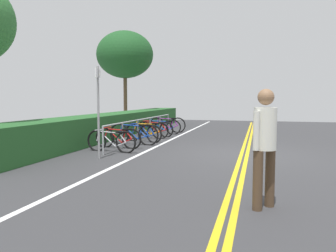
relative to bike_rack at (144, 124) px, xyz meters
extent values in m
cube|color=#353538|center=(-2.38, -3.83, -0.65)|extent=(29.38, 11.12, 0.05)
cube|color=gold|center=(-2.38, -3.91, -0.62)|extent=(26.45, 0.10, 0.00)
cube|color=gold|center=(-2.38, -3.75, -0.62)|extent=(26.45, 0.10, 0.00)
cube|color=white|center=(-2.38, -0.96, -0.62)|extent=(26.45, 0.12, 0.00)
cylinder|color=#9EA0A5|center=(-3.54, 0.00, -0.21)|extent=(0.05, 0.05, 0.81)
cylinder|color=#9EA0A5|center=(-2.12, 0.00, -0.21)|extent=(0.05, 0.05, 0.81)
cylinder|color=#9EA0A5|center=(-0.71, 0.00, -0.21)|extent=(0.05, 0.05, 0.81)
cylinder|color=#9EA0A5|center=(0.71, 0.00, -0.21)|extent=(0.05, 0.05, 0.81)
cylinder|color=#9EA0A5|center=(2.12, 0.00, -0.21)|extent=(0.05, 0.05, 0.81)
cylinder|color=#9EA0A5|center=(3.54, 0.00, -0.21)|extent=(0.05, 0.05, 0.81)
cylinder|color=#9EA0A5|center=(0.00, 0.00, 0.19)|extent=(7.07, 0.04, 0.04)
torus|color=black|center=(-2.89, 0.51, -0.31)|extent=(0.14, 0.67, 0.67)
torus|color=black|center=(-3.02, -0.48, -0.31)|extent=(0.14, 0.67, 0.67)
cylinder|color=silver|center=(-2.94, 0.14, -0.23)|extent=(0.11, 0.57, 0.46)
cylinder|color=silver|center=(-2.95, 0.08, -0.03)|extent=(0.12, 0.68, 0.07)
cylinder|color=silver|center=(-2.99, -0.20, -0.25)|extent=(0.06, 0.17, 0.41)
cylinder|color=silver|center=(-3.00, -0.30, -0.38)|extent=(0.08, 0.37, 0.17)
cylinder|color=silver|center=(-3.01, -0.37, -0.18)|extent=(0.07, 0.25, 0.29)
cylinder|color=silver|center=(-2.90, 0.47, -0.17)|extent=(0.05, 0.14, 0.30)
cube|color=black|center=(-2.99, -0.26, -0.02)|extent=(0.11, 0.21, 0.05)
cylinder|color=silver|center=(-2.91, 0.42, 0.03)|extent=(0.46, 0.09, 0.03)
torus|color=black|center=(-2.12, 0.62, -0.31)|extent=(0.11, 0.68, 0.68)
torus|color=black|center=(-2.20, -0.34, -0.31)|extent=(0.11, 0.68, 0.68)
cylinder|color=red|center=(-2.15, 0.26, -0.23)|extent=(0.08, 0.55, 0.46)
cylinder|color=red|center=(-2.16, 0.20, -0.03)|extent=(0.09, 0.66, 0.07)
cylinder|color=red|center=(-2.18, -0.07, -0.25)|extent=(0.05, 0.16, 0.41)
cylinder|color=red|center=(-2.19, -0.17, -0.38)|extent=(0.06, 0.35, 0.17)
cylinder|color=red|center=(-2.19, -0.24, -0.18)|extent=(0.06, 0.24, 0.29)
cylinder|color=red|center=(-2.13, 0.57, -0.16)|extent=(0.05, 0.13, 0.31)
cube|color=black|center=(-2.18, -0.13, -0.02)|extent=(0.10, 0.21, 0.05)
cylinder|color=red|center=(-2.13, 0.52, 0.03)|extent=(0.46, 0.07, 0.03)
torus|color=black|center=(-1.22, 0.49, -0.27)|extent=(0.12, 0.75, 0.75)
torus|color=black|center=(-1.31, -0.60, -0.27)|extent=(0.12, 0.75, 0.75)
cylinder|color=#1947B7|center=(-1.25, 0.08, -0.19)|extent=(0.09, 0.63, 0.51)
cylinder|color=#1947B7|center=(-1.26, 0.01, 0.04)|extent=(0.10, 0.75, 0.07)
cylinder|color=#1947B7|center=(-1.28, -0.29, -0.20)|extent=(0.05, 0.18, 0.46)
cylinder|color=#1947B7|center=(-1.29, -0.41, -0.35)|extent=(0.07, 0.40, 0.19)
cylinder|color=#1947B7|center=(-1.30, -0.48, -0.13)|extent=(0.06, 0.27, 0.32)
cylinder|color=#1947B7|center=(-1.22, 0.44, -0.11)|extent=(0.05, 0.15, 0.34)
cube|color=black|center=(-1.29, -0.36, 0.05)|extent=(0.10, 0.21, 0.05)
cylinder|color=#1947B7|center=(-1.23, 0.38, 0.11)|extent=(0.46, 0.06, 0.03)
torus|color=black|center=(-0.33, 0.34, -0.31)|extent=(0.25, 0.66, 0.67)
torus|color=black|center=(-0.60, -0.58, -0.31)|extent=(0.25, 0.66, 0.67)
cylinder|color=#1947B7|center=(-0.43, -0.01, -0.24)|extent=(0.19, 0.54, 0.46)
cylinder|color=#1947B7|center=(-0.45, -0.07, -0.04)|extent=(0.22, 0.64, 0.07)
cylinder|color=#1947B7|center=(-0.53, -0.32, -0.25)|extent=(0.08, 0.16, 0.41)
cylinder|color=#1947B7|center=(-0.56, -0.42, -0.38)|extent=(0.13, 0.34, 0.17)
cylinder|color=#1947B7|center=(-0.57, -0.48, -0.18)|extent=(0.10, 0.24, 0.28)
cylinder|color=#1947B7|center=(-0.34, 0.29, -0.17)|extent=(0.07, 0.13, 0.30)
cube|color=black|center=(-0.54, -0.38, -0.02)|extent=(0.13, 0.21, 0.05)
cylinder|color=#1947B7|center=(-0.36, 0.24, 0.03)|extent=(0.45, 0.16, 0.03)
torus|color=black|center=(0.25, 0.51, -0.31)|extent=(0.28, 0.65, 0.67)
torus|color=black|center=(0.60, -0.47, -0.31)|extent=(0.28, 0.65, 0.67)
cylinder|color=orange|center=(0.38, 0.15, -0.23)|extent=(0.23, 0.57, 0.46)
cylinder|color=orange|center=(0.41, 0.08, -0.03)|extent=(0.27, 0.68, 0.07)
cylinder|color=orange|center=(0.50, -0.19, -0.25)|extent=(0.09, 0.17, 0.41)
cylinder|color=orange|center=(0.54, -0.29, -0.38)|extent=(0.16, 0.37, 0.17)
cylinder|color=orange|center=(0.56, -0.36, -0.18)|extent=(0.12, 0.25, 0.29)
cylinder|color=orange|center=(0.27, 0.47, -0.16)|extent=(0.08, 0.14, 0.31)
cube|color=black|center=(0.52, -0.25, -0.02)|extent=(0.14, 0.22, 0.05)
cylinder|color=orange|center=(0.29, 0.42, 0.03)|extent=(0.44, 0.18, 0.03)
torus|color=black|center=(1.48, 0.52, -0.32)|extent=(0.21, 0.65, 0.66)
torus|color=black|center=(1.23, -0.53, -0.32)|extent=(0.21, 0.65, 0.66)
cylinder|color=red|center=(1.39, 0.13, -0.24)|extent=(0.18, 0.61, 0.45)
cylinder|color=red|center=(1.37, 0.06, -0.05)|extent=(0.21, 0.73, 0.07)
cylinder|color=red|center=(1.30, -0.23, -0.26)|extent=(0.08, 0.18, 0.40)
cylinder|color=red|center=(1.27, -0.35, -0.39)|extent=(0.13, 0.39, 0.17)
cylinder|color=red|center=(1.26, -0.42, -0.19)|extent=(0.10, 0.27, 0.28)
cylinder|color=red|center=(1.47, 0.47, -0.18)|extent=(0.07, 0.15, 0.30)
cube|color=black|center=(1.29, -0.30, -0.03)|extent=(0.12, 0.21, 0.05)
cylinder|color=red|center=(1.46, 0.42, 0.02)|extent=(0.45, 0.14, 0.03)
torus|color=black|center=(2.01, 0.48, -0.31)|extent=(0.22, 0.66, 0.67)
torus|color=black|center=(2.28, -0.58, -0.31)|extent=(0.22, 0.66, 0.67)
cylinder|color=#1947B7|center=(2.11, 0.08, -0.24)|extent=(0.19, 0.61, 0.46)
cylinder|color=#1947B7|center=(2.13, 0.01, -0.04)|extent=(0.22, 0.73, 0.07)
cylinder|color=#1947B7|center=(2.21, -0.28, -0.25)|extent=(0.08, 0.18, 0.41)
cylinder|color=#1947B7|center=(2.24, -0.39, -0.38)|extent=(0.13, 0.39, 0.17)
cylinder|color=#1947B7|center=(2.25, -0.46, -0.18)|extent=(0.10, 0.27, 0.28)
cylinder|color=#1947B7|center=(2.02, 0.42, -0.17)|extent=(0.07, 0.15, 0.30)
cube|color=black|center=(2.22, -0.35, -0.02)|extent=(0.13, 0.21, 0.05)
cylinder|color=#1947B7|center=(2.04, 0.37, 0.03)|extent=(0.45, 0.14, 0.03)
torus|color=black|center=(3.02, 0.42, -0.28)|extent=(0.13, 0.73, 0.73)
torus|color=black|center=(3.12, -0.58, -0.28)|extent=(0.13, 0.73, 0.73)
cylinder|color=purple|center=(3.05, 0.05, -0.20)|extent=(0.09, 0.58, 0.50)
cylinder|color=purple|center=(3.06, -0.02, 0.02)|extent=(0.10, 0.69, 0.07)
cylinder|color=purple|center=(3.09, -0.29, -0.22)|extent=(0.05, 0.17, 0.45)
cylinder|color=purple|center=(3.10, -0.40, -0.36)|extent=(0.07, 0.37, 0.18)
cylinder|color=purple|center=(3.10, -0.47, -0.14)|extent=(0.06, 0.25, 0.31)
cylinder|color=purple|center=(3.02, 0.37, -0.12)|extent=(0.05, 0.14, 0.33)
cube|color=black|center=(3.09, -0.36, 0.03)|extent=(0.10, 0.21, 0.05)
cylinder|color=purple|center=(3.03, 0.32, 0.09)|extent=(0.46, 0.07, 0.03)
cylinder|color=#4C3826|center=(-7.04, -4.38, -0.19)|extent=(0.14, 0.14, 0.86)
cylinder|color=#4C3826|center=(-7.27, -4.21, -0.19)|extent=(0.14, 0.14, 0.86)
cylinder|color=silver|center=(-7.15, -4.30, 0.54)|extent=(0.32, 0.32, 0.61)
sphere|color=#8C6647|center=(-7.15, -4.30, 0.99)|extent=(0.23, 0.23, 0.23)
cylinder|color=silver|center=(-7.00, -4.42, 0.52)|extent=(0.09, 0.09, 0.55)
cylinder|color=silver|center=(-7.31, -4.18, 0.52)|extent=(0.09, 0.09, 0.55)
cylinder|color=gray|center=(-4.07, -0.14, 0.59)|extent=(0.06, 0.06, 2.43)
cube|color=white|center=(-4.07, -0.14, 1.62)|extent=(0.36, 0.09, 0.24)
cube|color=#235626|center=(1.50, 1.75, -0.15)|extent=(16.07, 1.33, 0.95)
cylinder|color=brown|center=(6.77, 3.51, 0.84)|extent=(0.22, 0.22, 2.91)
ellipsoid|color=#1C4C21|center=(6.77, 3.51, 3.54)|extent=(3.34, 3.34, 2.76)
camera|label=1|loc=(-12.16, -4.20, 0.97)|focal=36.25mm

